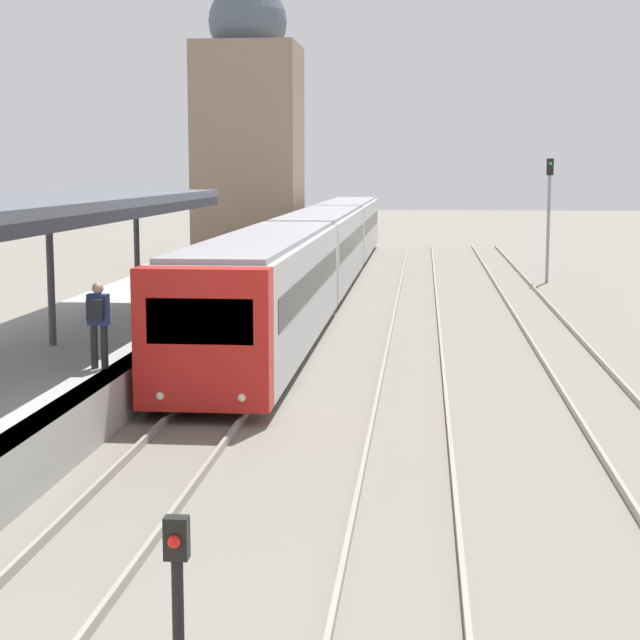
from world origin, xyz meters
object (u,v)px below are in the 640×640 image
object	(u,v)px
train_near	(321,246)
signal_mast_far	(549,205)
person_on_platform	(98,318)
signal_post_near	(178,607)

from	to	relation	value
train_near	signal_mast_far	xyz separation A→B (m)	(9.42, 3.17, 1.57)
train_near	person_on_platform	bearing A→B (deg)	-95.06
person_on_platform	signal_mast_far	xyz separation A→B (m)	(11.48, 26.42, 1.30)
person_on_platform	signal_post_near	bearing A→B (deg)	-69.90
train_near	signal_mast_far	distance (m)	10.06
person_on_platform	train_near	bearing A→B (deg)	84.94
train_near	signal_mast_far	bearing A→B (deg)	18.63
person_on_platform	signal_mast_far	world-z (taller)	signal_mast_far
person_on_platform	signal_post_near	distance (m)	12.28
signal_post_near	signal_mast_far	distance (m)	38.67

